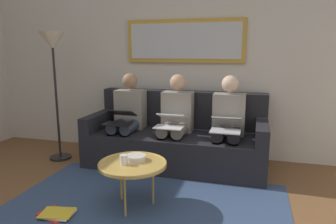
% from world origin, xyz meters
% --- Properties ---
extents(wall_rear, '(6.00, 0.12, 2.60)m').
position_xyz_m(wall_rear, '(0.00, -2.60, 1.30)').
color(wall_rear, beige).
rests_on(wall_rear, ground_plane).
extents(area_rug, '(2.60, 1.80, 0.01)m').
position_xyz_m(area_rug, '(0.00, -0.85, 0.00)').
color(area_rug, '#33476B').
rests_on(area_rug, ground_plane).
extents(couch, '(2.20, 0.90, 0.90)m').
position_xyz_m(couch, '(0.00, -2.12, 0.31)').
color(couch, black).
rests_on(couch, ground_plane).
extents(framed_mirror, '(1.58, 0.05, 0.56)m').
position_xyz_m(framed_mirror, '(0.00, -2.51, 1.55)').
color(framed_mirror, '#B7892D').
extents(coffee_table, '(0.62, 0.62, 0.44)m').
position_xyz_m(coffee_table, '(0.11, -0.90, 0.41)').
color(coffee_table, tan).
rests_on(coffee_table, ground_plane).
extents(cup, '(0.07, 0.07, 0.09)m').
position_xyz_m(cup, '(0.17, -0.85, 0.47)').
color(cup, silver).
rests_on(cup, coffee_table).
extents(bowl, '(0.19, 0.19, 0.05)m').
position_xyz_m(bowl, '(0.10, -0.97, 0.45)').
color(bowl, beige).
rests_on(bowl, coffee_table).
extents(person_left, '(0.38, 0.58, 1.14)m').
position_xyz_m(person_left, '(-0.64, -2.05, 0.61)').
color(person_left, gray).
rests_on(person_left, couch).
extents(laptop_silver, '(0.33, 0.37, 0.16)m').
position_xyz_m(laptop_silver, '(-0.64, -1.81, 0.63)').
color(laptop_silver, silver).
extents(person_middle, '(0.38, 0.58, 1.14)m').
position_xyz_m(person_middle, '(0.00, -2.05, 0.61)').
color(person_middle, gray).
rests_on(person_middle, couch).
extents(laptop_white, '(0.33, 0.34, 0.15)m').
position_xyz_m(laptop_white, '(0.00, -1.81, 0.62)').
color(laptop_white, white).
extents(person_right, '(0.38, 0.58, 1.14)m').
position_xyz_m(person_right, '(0.64, -2.05, 0.61)').
color(person_right, gray).
rests_on(person_right, couch).
extents(laptop_black, '(0.33, 0.36, 0.16)m').
position_xyz_m(laptop_black, '(0.64, -1.81, 0.62)').
color(laptop_black, black).
extents(magazine_stack, '(0.36, 0.27, 0.03)m').
position_xyz_m(magazine_stack, '(0.70, -0.56, 0.02)').
color(magazine_stack, red).
rests_on(magazine_stack, ground_plane).
extents(standing_lamp, '(0.32, 0.32, 1.66)m').
position_xyz_m(standing_lamp, '(1.55, -1.85, 1.37)').
color(standing_lamp, black).
rests_on(standing_lamp, ground_plane).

